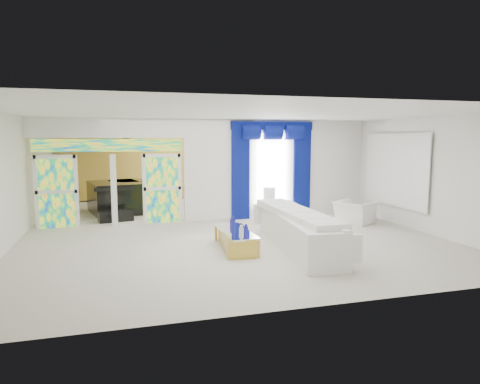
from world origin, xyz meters
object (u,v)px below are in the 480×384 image
object	(u,v)px
console_table	(278,212)
armchair	(354,212)
coffee_table	(236,240)
grand_piano	(116,197)
white_sofa	(297,231)

from	to	relation	value
console_table	armchair	distance (m)	2.29
coffee_table	armchair	world-z (taller)	armchair
grand_piano	console_table	bearing A→B (deg)	-38.54
white_sofa	console_table	distance (m)	3.65
console_table	armchair	size ratio (longest dim) A/B	1.16
console_table	armchair	xyz separation A→B (m)	(1.81, -1.39, 0.13)
coffee_table	console_table	xyz separation A→B (m)	(2.24, 3.24, -0.01)
coffee_table	console_table	size ratio (longest dim) A/B	1.56
console_table	armchair	world-z (taller)	armchair
grand_piano	white_sofa	bearing A→B (deg)	-68.69
armchair	grand_piano	size ratio (longest dim) A/B	0.49
armchair	grand_piano	bearing A→B (deg)	31.86
grand_piano	coffee_table	bearing A→B (deg)	-77.60
console_table	coffee_table	bearing A→B (deg)	-124.71
armchair	console_table	bearing A→B (deg)	23.85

